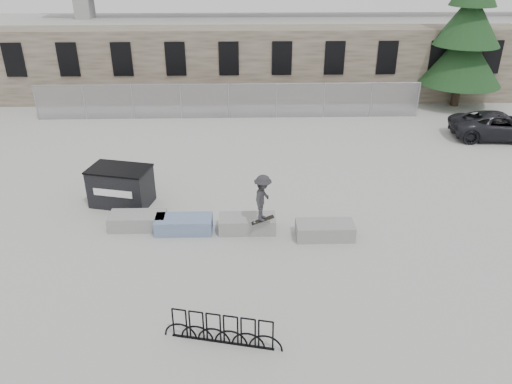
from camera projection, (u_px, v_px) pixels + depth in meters
ground at (222, 228)px, 17.94m from camera, size 120.00×120.00×0.00m
stone_wall at (230, 65)px, 31.41m from camera, size 36.00×2.58×4.50m
chainlink_fence at (229, 101)px, 28.63m from camera, size 22.06×0.06×2.02m
planter_far_left at (138, 220)px, 17.86m from camera, size 2.00×0.90×0.55m
planter_center_left at (184, 224)px, 17.62m from camera, size 2.00×0.90×0.55m
planter_center_right at (247, 223)px, 17.68m from camera, size 2.00×0.90×0.55m
planter_offset at (325, 230)px, 17.27m from camera, size 2.00×0.90×0.55m
dumpster at (121, 186)px, 19.30m from camera, size 2.56×1.91×1.51m
bike_rack at (222, 330)px, 12.64m from camera, size 3.07×0.74×0.90m
spruce_tree at (468, 29)px, 29.23m from camera, size 4.88×4.88×11.50m
suv at (499, 126)px, 25.80m from camera, size 5.10×2.68×1.37m
skateboarder at (263, 198)px, 16.62m from camera, size 0.90×1.19×1.80m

